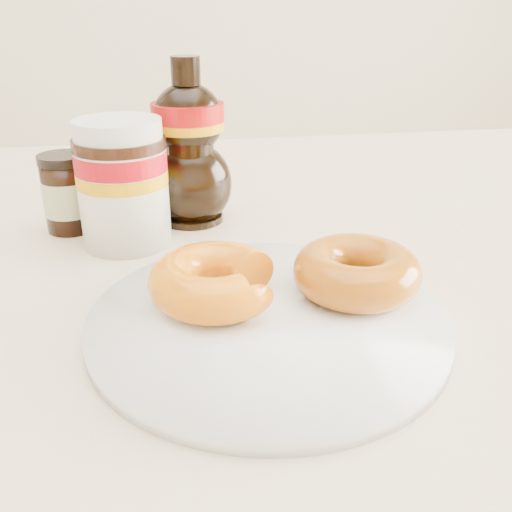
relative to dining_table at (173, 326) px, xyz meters
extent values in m
cube|color=beige|center=(0.00, 0.00, 0.06)|extent=(1.40, 0.90, 0.04)
cylinder|color=#C6B28C|center=(0.62, 0.37, -0.31)|extent=(0.06, 0.06, 0.71)
cylinder|color=white|center=(0.07, -0.15, 0.09)|extent=(0.26, 0.26, 0.01)
torus|color=white|center=(0.07, -0.15, 0.09)|extent=(0.25, 0.25, 0.01)
torus|color=orange|center=(0.03, -0.13, 0.11)|extent=(0.12, 0.12, 0.03)
torus|color=#925A09|center=(0.14, -0.13, 0.11)|extent=(0.11, 0.11, 0.03)
cylinder|color=white|center=(-0.04, 0.03, 0.13)|extent=(0.08, 0.08, 0.10)
cylinder|color=#92050D|center=(-0.04, 0.03, 0.16)|extent=(0.08, 0.08, 0.02)
cylinder|color=#D89905|center=(-0.04, 0.03, 0.15)|extent=(0.08, 0.08, 0.01)
cylinder|color=black|center=(-0.04, 0.03, 0.18)|extent=(0.08, 0.08, 0.01)
cylinder|color=white|center=(-0.04, 0.03, 0.19)|extent=(0.08, 0.08, 0.02)
cylinder|color=black|center=(-0.10, 0.07, 0.12)|extent=(0.05, 0.05, 0.07)
cylinder|color=beige|center=(-0.10, 0.07, 0.12)|extent=(0.05, 0.05, 0.04)
cylinder|color=black|center=(-0.10, 0.07, 0.16)|extent=(0.05, 0.05, 0.01)
camera|label=1|loc=(0.00, -0.50, 0.30)|focal=40.00mm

